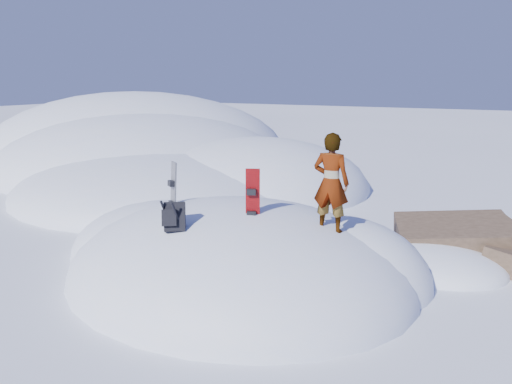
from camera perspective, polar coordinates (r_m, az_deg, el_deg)
The scene contains 9 objects.
ground at distance 10.04m, azimuth -2.12°, elevation -9.75°, with size 120.00×120.00×0.00m, color white.
snow_mound at distance 10.31m, azimuth -2.29°, elevation -9.13°, with size 8.00×6.00×3.00m.
snow_ridge at distance 23.69m, azimuth -12.22°, elevation 3.23°, with size 21.50×18.50×6.40m.
rock_outcrop at distance 11.72m, azimuth 21.85°, elevation -7.25°, with size 4.68×4.41×1.68m.
snowboard_red at distance 8.97m, azimuth -0.42°, elevation -1.53°, with size 0.25×0.20×1.37m.
snowboard_dark at distance 10.29m, azimuth -9.48°, elevation -0.43°, with size 0.28×0.27×1.42m.
backpack at distance 8.69m, azimuth -9.36°, elevation -2.83°, with size 0.52×0.57×0.60m.
gear_pile at distance 10.36m, azimuth -15.96°, elevation -8.79°, with size 0.94×0.72×0.25m.
person at distance 8.78m, azimuth 8.57°, elevation 1.03°, with size 0.64×0.42×1.77m, color slate.
Camera 1 is at (4.64, -8.02, 3.87)m, focal length 35.00 mm.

